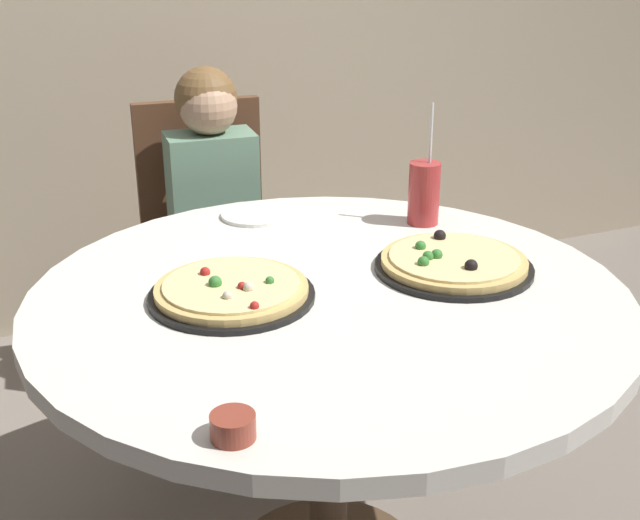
% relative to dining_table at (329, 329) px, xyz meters
% --- Properties ---
extents(dining_table, '(1.27, 1.27, 0.75)m').
position_rel_dining_table_xyz_m(dining_table, '(0.00, 0.00, 0.00)').
color(dining_table, silver).
rests_on(dining_table, ground_plane).
extents(chair_wooden, '(0.43, 0.43, 0.95)m').
position_rel_dining_table_xyz_m(chair_wooden, '(0.01, 0.98, -0.13)').
color(chair_wooden, brown).
rests_on(chair_wooden, ground_plane).
extents(diner_child, '(0.28, 0.42, 1.08)m').
position_rel_dining_table_xyz_m(diner_child, '(-0.01, 0.80, -0.17)').
color(diner_child, '#3F4766').
rests_on(diner_child, ground_plane).
extents(pizza_veggie, '(0.34, 0.34, 0.05)m').
position_rel_dining_table_xyz_m(pizza_veggie, '(-0.20, 0.04, 0.11)').
color(pizza_veggie, black).
rests_on(pizza_veggie, dining_table).
extents(pizza_cheese, '(0.35, 0.35, 0.05)m').
position_rel_dining_table_xyz_m(pizza_cheese, '(0.30, -0.01, 0.11)').
color(pizza_cheese, black).
rests_on(pizza_cheese, dining_table).
extents(soda_cup, '(0.08, 0.08, 0.31)m').
position_rel_dining_table_xyz_m(soda_cup, '(0.39, 0.29, 0.17)').
color(soda_cup, '#B73333').
rests_on(soda_cup, dining_table).
extents(sauce_bowl, '(0.07, 0.07, 0.04)m').
position_rel_dining_table_xyz_m(sauce_bowl, '(-0.35, -0.43, 0.11)').
color(sauce_bowl, brown).
rests_on(sauce_bowl, dining_table).
extents(plate_small, '(0.18, 0.18, 0.01)m').
position_rel_dining_table_xyz_m(plate_small, '(0.01, 0.50, 0.10)').
color(plate_small, white).
rests_on(plate_small, dining_table).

